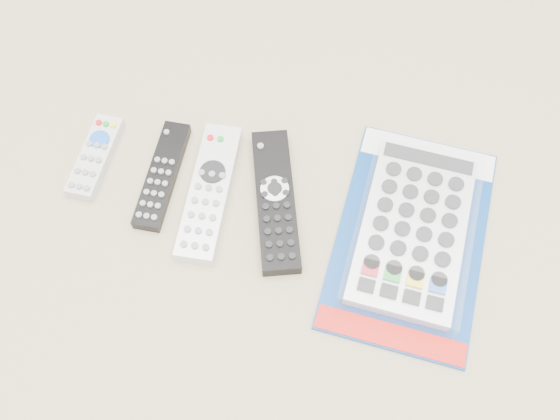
# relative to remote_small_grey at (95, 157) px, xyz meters

# --- Properties ---
(remote_small_grey) EXTENTS (0.05, 0.13, 0.02)m
(remote_small_grey) POSITION_rel_remote_small_grey_xyz_m (0.00, 0.00, 0.00)
(remote_small_grey) COLOR #BDBDBF
(remote_small_grey) RESTS_ON ground
(remote_slim_black) EXTENTS (0.05, 0.17, 0.02)m
(remote_slim_black) POSITION_rel_remote_small_grey_xyz_m (0.10, -0.02, -0.00)
(remote_slim_black) COLOR black
(remote_slim_black) RESTS_ON ground
(remote_silver_dvd) EXTENTS (0.06, 0.20, 0.02)m
(remote_silver_dvd) POSITION_rel_remote_small_grey_xyz_m (0.16, -0.04, 0.00)
(remote_silver_dvd) COLOR silver
(remote_silver_dvd) RESTS_ON ground
(remote_large_black) EXTENTS (0.09, 0.21, 0.02)m
(remote_large_black) POSITION_rel_remote_small_grey_xyz_m (0.25, -0.04, 0.00)
(remote_large_black) COLOR black
(remote_large_black) RESTS_ON ground
(jumbo_remote_packaged) EXTENTS (0.23, 0.33, 0.04)m
(jumbo_remote_packaged) POSITION_rel_remote_small_grey_xyz_m (0.43, -0.06, 0.01)
(jumbo_remote_packaged) COLOR navy
(jumbo_remote_packaged) RESTS_ON ground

